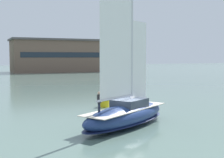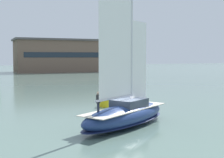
# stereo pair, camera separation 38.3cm
# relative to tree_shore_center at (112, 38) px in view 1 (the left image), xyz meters

# --- Properties ---
(ground_plane) EXTENTS (400.00, 400.00, 0.00)m
(ground_plane) POSITION_rel_tree_shore_center_xyz_m (-40.95, -95.34, -13.85)
(ground_plane) COLOR slate
(waterfront_building) EXTENTS (42.56, 17.02, 12.71)m
(waterfront_building) POSITION_rel_tree_shore_center_xyz_m (-19.29, 2.26, -7.46)
(waterfront_building) COLOR brown
(waterfront_building) RESTS_ON ground
(tree_shore_center) EXTENTS (9.61, 9.61, 19.78)m
(tree_shore_center) POSITION_rel_tree_shore_center_xyz_m (0.00, 0.00, 0.00)
(tree_shore_center) COLOR brown
(tree_shore_center) RESTS_ON ground
(sailboat_main) EXTENTS (11.16, 8.39, 15.30)m
(sailboat_main) POSITION_rel_tree_shore_center_xyz_m (-40.94, -95.33, -12.66)
(sailboat_main) COLOR navy
(sailboat_main) RESTS_ON ground
(channel_buoy) EXTENTS (1.26, 1.26, 2.26)m
(channel_buoy) POSITION_rel_tree_shore_center_xyz_m (-38.78, -85.03, -12.95)
(channel_buoy) COLOR yellow
(channel_buoy) RESTS_ON ground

